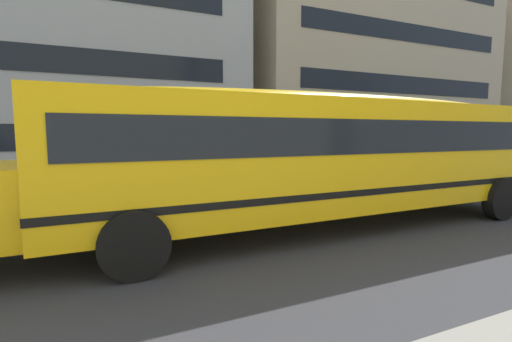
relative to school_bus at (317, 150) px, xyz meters
name	(u,v)px	position (x,y,z in m)	size (l,w,h in m)	color
ground_plane	(290,211)	(0.36, 1.75, -1.75)	(400.00, 400.00, 0.00)	#38383D
sidewalk_far	(210,179)	(0.36, 9.16, -1.74)	(120.00, 3.00, 0.01)	gray
lane_centreline	(290,211)	(0.36, 1.75, -1.74)	(110.00, 0.16, 0.01)	silver
school_bus	(317,150)	(0.00, 0.00, 0.00)	(13.19, 3.13, 2.94)	yellow
parked_car_black_past_driveway	(490,156)	(15.77, 6.37, -0.90)	(3.95, 1.98, 1.64)	black
apartment_block_far_left	(31,43)	(-7.11, 15.31, 4.90)	(20.62, 9.35, 13.30)	#B7B7B2
apartment_block_far_centre	(347,32)	(13.86, 16.84, 8.10)	(18.70, 12.42, 19.70)	#C6B28E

